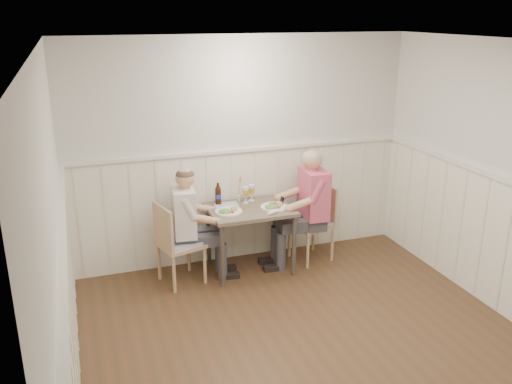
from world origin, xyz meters
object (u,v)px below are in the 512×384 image
Objects in this scene: grass_vase at (239,189)px; diner_cream at (189,233)px; chair_right at (315,220)px; chair_left at (176,241)px; dining_table at (250,216)px; man_in_pink at (309,216)px; beer_bottle at (218,195)px.

diner_cream is at bearing -157.88° from grass_vase.
chair_left is (-1.68, -0.09, 0.01)m from chair_right.
dining_table is at bearing -177.01° from chair_right.
chair_right is 0.98× the size of chair_left.
chair_right is at bearing 37.54° from man_in_pink.
beer_bottle is at bearing 170.35° from chair_right.
dining_table is at bearing 0.20° from diner_cream.
diner_cream is 3.97× the size of grass_vase.
dining_table is 2.82× the size of grass_vase.
man_in_pink is 1.07× the size of diner_cream.
dining_table is 0.66× the size of man_in_pink.
grass_vase is at bearing 157.33° from man_in_pink.
man_in_pink is 4.25× the size of grass_vase.
chair_left is (-0.86, -0.05, -0.15)m from dining_table.
chair_left is 1.56m from man_in_pink.
diner_cream is at bearing -149.60° from beer_bottle.
chair_left is 0.65× the size of man_in_pink.
man_in_pink is (0.70, -0.05, -0.06)m from dining_table.
man_in_pink reaches higher than diner_cream.
diner_cream is (-1.53, -0.05, 0.06)m from chair_right.
grass_vase is (-0.87, 0.22, 0.41)m from chair_right.
grass_vase is (-0.75, 0.31, 0.31)m from man_in_pink.
chair_right is at bearing -14.30° from grass_vase.
chair_left is 0.72m from beer_bottle.
chair_left is 0.96m from grass_vase.
beer_bottle is (0.40, 0.24, 0.32)m from diner_cream.
man_in_pink reaches higher than grass_vase.
beer_bottle reaches higher than chair_right.
beer_bottle reaches higher than chair_left.
beer_bottle is 0.77× the size of grass_vase.
chair_left is at bearing -152.76° from beer_bottle.
dining_table is 0.71× the size of diner_cream.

